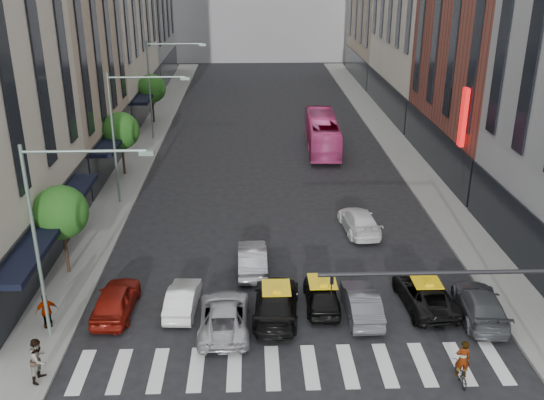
{
  "coord_description": "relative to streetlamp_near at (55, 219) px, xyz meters",
  "views": [
    {
      "loc": [
        -1.76,
        -19.53,
        16.14
      ],
      "look_at": [
        -0.69,
        10.5,
        4.0
      ],
      "focal_mm": 40.0,
      "sensor_mm": 36.0,
      "label": 1
    }
  ],
  "objects": [
    {
      "name": "taxi_left",
      "position": [
        9.37,
        1.49,
        -5.15
      ],
      "size": [
        2.52,
        5.34,
        1.51
      ],
      "primitive_type": "imported",
      "rotation": [
        0.0,
        0.0,
        3.06
      ],
      "color": "black",
      "rests_on": "ground"
    },
    {
      "name": "liberty_sign",
      "position": [
        22.64,
        16.0,
        0.1
      ],
      "size": [
        0.3,
        0.7,
        4.0
      ],
      "color": "red",
      "rests_on": "ground"
    },
    {
      "name": "building_left_b",
      "position": [
        -6.96,
        24.0,
        6.1
      ],
      "size": [
        8.0,
        16.0,
        24.0
      ],
      "primitive_type": "cube",
      "color": "tan",
      "rests_on": "ground"
    },
    {
      "name": "tree_mid",
      "position": [
        -1.76,
        22.0,
        -2.25
      ],
      "size": [
        2.88,
        2.88,
        4.95
      ],
      "color": "black",
      "rests_on": "sidewalk_left"
    },
    {
      "name": "pedestrian_far",
      "position": [
        -1.21,
        0.66,
        -4.89
      ],
      "size": [
        1.09,
        0.83,
        1.72
      ],
      "primitive_type": "imported",
      "rotation": [
        0.0,
        0.0,
        3.61
      ],
      "color": "gray",
      "rests_on": "sidewalk_left"
    },
    {
      "name": "streetlamp_far",
      "position": [
        0.0,
        32.0,
        0.0
      ],
      "size": [
        5.38,
        0.25,
        9.0
      ],
      "color": "gray",
      "rests_on": "sidewalk_left"
    },
    {
      "name": "streetlamp_mid",
      "position": [
        0.0,
        16.0,
        0.0
      ],
      "size": [
        5.38,
        0.25,
        9.0
      ],
      "color": "gray",
      "rests_on": "sidewalk_left"
    },
    {
      "name": "motorcycle",
      "position": [
        16.68,
        -3.64,
        -5.5
      ],
      "size": [
        0.61,
        1.57,
        0.81
      ],
      "primitive_type": "imported",
      "rotation": [
        0.0,
        0.0,
        3.09
      ],
      "color": "black",
      "rests_on": "ground"
    },
    {
      "name": "car_row2_right",
      "position": [
        14.99,
        10.96,
        -5.2
      ],
      "size": [
        2.33,
        4.96,
        1.4
      ],
      "primitive_type": "imported",
      "rotation": [
        0.0,
        0.0,
        3.22
      ],
      "color": "white",
      "rests_on": "ground"
    },
    {
      "name": "sidewalk_right",
      "position": [
        21.54,
        26.0,
        -5.83
      ],
      "size": [
        3.0,
        96.0,
        0.15
      ],
      "primitive_type": "cube",
      "color": "slate",
      "rests_on": "ground"
    },
    {
      "name": "car_red",
      "position": [
        1.64,
        1.98,
        -5.16
      ],
      "size": [
        1.9,
        4.44,
        1.5
      ],
      "primitive_type": "imported",
      "rotation": [
        0.0,
        0.0,
        3.11
      ],
      "color": "maroon",
      "rests_on": "ground"
    },
    {
      "name": "taxi_right",
      "position": [
        16.74,
        2.14,
        -5.23
      ],
      "size": [
        2.58,
        5.02,
        1.35
      ],
      "primitive_type": "imported",
      "rotation": [
        0.0,
        0.0,
        3.21
      ],
      "color": "black",
      "rests_on": "ground"
    },
    {
      "name": "car_silver",
      "position": [
        6.92,
        0.49,
        -5.21
      ],
      "size": [
        2.34,
        5.0,
        1.38
      ],
      "primitive_type": "imported",
      "rotation": [
        0.0,
        0.0,
        3.15
      ],
      "color": "#A8A8AD",
      "rests_on": "ground"
    },
    {
      "name": "pedestrian_near",
      "position": [
        -0.36,
        -3.1,
        -4.8
      ],
      "size": [
        0.9,
        1.06,
        1.91
      ],
      "primitive_type": "imported",
      "rotation": [
        0.0,
        0.0,
        1.36
      ],
      "color": "gray",
      "rests_on": "sidewalk_left"
    },
    {
      "name": "car_grey_curb",
      "position": [
        19.11,
        1.01,
        -5.2
      ],
      "size": [
        2.52,
        5.07,
        1.42
      ],
      "primitive_type": "imported",
      "rotation": [
        0.0,
        0.0,
        3.03
      ],
      "color": "#43474B",
      "rests_on": "ground"
    },
    {
      "name": "sidewalk_left",
      "position": [
        -1.46,
        26.0,
        -5.83
      ],
      "size": [
        3.0,
        96.0,
        0.15
      ],
      "primitive_type": "cube",
      "color": "slate",
      "rests_on": "ground"
    },
    {
      "name": "streetlamp_near",
      "position": [
        0.0,
        0.0,
        0.0
      ],
      "size": [
        5.38,
        0.25,
        9.0
      ],
      "color": "gray",
      "rests_on": "sidewalk_left"
    },
    {
      "name": "building_right_b",
      "position": [
        27.04,
        23.0,
        7.1
      ],
      "size": [
        8.0,
        18.0,
        26.0
      ],
      "primitive_type": "cube",
      "color": "brown",
      "rests_on": "ground"
    },
    {
      "name": "rider",
      "position": [
        16.68,
        -3.64,
        -4.25
      ],
      "size": [
        0.63,
        0.43,
        1.68
      ],
      "primitive_type": "imported",
      "rotation": [
        0.0,
        0.0,
        3.09
      ],
      "color": "gray",
      "rests_on": "motorcycle"
    },
    {
      "name": "car_grey_mid",
      "position": [
        13.47,
        1.36,
        -5.2
      ],
      "size": [
        1.54,
        4.29,
        1.41
      ],
      "primitive_type": "imported",
      "rotation": [
        0.0,
        0.0,
        3.15
      ],
      "color": "#44464C",
      "rests_on": "ground"
    },
    {
      "name": "traffic_signal",
      "position": [
        17.74,
        -5.0,
        -1.43
      ],
      "size": [
        10.1,
        0.2,
        6.0
      ],
      "color": "black",
      "rests_on": "ground"
    },
    {
      "name": "taxi_center",
      "position": [
        11.65,
        2.24,
        -5.21
      ],
      "size": [
        1.67,
        4.07,
        1.38
      ],
      "primitive_type": "imported",
      "rotation": [
        0.0,
        0.0,
        3.13
      ],
      "color": "black",
      "rests_on": "ground"
    },
    {
      "name": "tree_near",
      "position": [
        -1.76,
        6.0,
        -2.25
      ],
      "size": [
        2.88,
        2.88,
        4.95
      ],
      "color": "black",
      "rests_on": "sidewalk_left"
    },
    {
      "name": "ground",
      "position": [
        10.04,
        -4.0,
        -5.9
      ],
      "size": [
        160.0,
        160.0,
        0.0
      ],
      "primitive_type": "plane",
      "color": "black",
      "rests_on": "ground"
    },
    {
      "name": "car_white_front",
      "position": [
        4.84,
        2.16,
        -5.26
      ],
      "size": [
        1.59,
        3.98,
        1.29
      ],
      "primitive_type": "imported",
      "rotation": [
        0.0,
        0.0,
        3.08
      ],
      "color": "silver",
      "rests_on": "ground"
    },
    {
      "name": "bus",
      "position": [
        14.62,
        28.46,
        -4.4
      ],
      "size": [
        3.02,
        10.94,
        3.02
      ],
      "primitive_type": "imported",
      "rotation": [
        0.0,
        0.0,
        3.1
      ],
      "color": "#D23D82",
      "rests_on": "ground"
    },
    {
      "name": "car_row2_left",
      "position": [
        8.25,
        6.05,
        -5.17
      ],
      "size": [
        1.62,
        4.45,
        1.46
      ],
      "primitive_type": "imported",
      "rotation": [
        0.0,
        0.0,
        3.16
      ],
      "color": "#98989D",
      "rests_on": "ground"
    },
    {
      "name": "tree_far",
      "position": [
        -1.76,
        38.0,
        -2.25
      ],
      "size": [
        2.88,
        2.88,
        4.95
      ],
      "color": "black",
      "rests_on": "sidewalk_left"
    }
  ]
}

